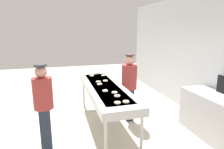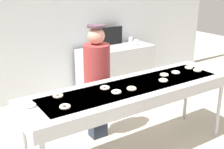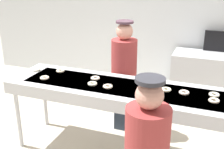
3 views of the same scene
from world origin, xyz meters
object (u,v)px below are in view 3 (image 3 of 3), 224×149
Objects in this scene: sugar_donut_1 at (45,78)px; sugar_donut_7 at (60,71)px; sugar_donut_8 at (36,70)px; sugar_donut_6 at (95,78)px; menu_display at (222,42)px; fryer_conveyor at (119,92)px; sugar_donut_2 at (214,101)px; sugar_donut_9 at (184,92)px; prep_counter at (217,80)px; worker_baker at (124,69)px; sugar_donut_5 at (166,90)px; sugar_donut_4 at (92,84)px; sugar_donut_10 at (150,93)px; sugar_donut_0 at (214,95)px; sugar_donut_3 at (108,86)px.

sugar_donut_7 is at bearing 79.94° from sugar_donut_1.
sugar_donut_6 is at bearing -0.38° from sugar_donut_8.
menu_display is (2.14, 2.45, 0.10)m from sugar_donut_1.
sugar_donut_2 reaches higher than fryer_conveyor.
sugar_donut_8 is at bearing 178.44° from sugar_donut_9.
prep_counter is (0.03, 2.13, -0.55)m from sugar_donut_2.
worker_baker is 1.05× the size of prep_counter.
sugar_donut_1 is 1.57m from sugar_donut_5.
prep_counter is at bearing 39.09° from sugar_donut_8.
menu_display is at bearing 58.75° from sugar_donut_4.
sugar_donut_9 is at bearing -4.55° from sugar_donut_7.
sugar_donut_9 is at bearing -99.03° from menu_display.
sugar_donut_5 is at bearing 6.05° from fryer_conveyor.
sugar_donut_4 is at bearing -170.85° from sugar_donut_5.
menu_display is (1.51, 2.23, 0.10)m from sugar_donut_6.
menu_display is (2.42, 2.22, 0.10)m from sugar_donut_8.
sugar_donut_7 is (-0.94, 0.19, 0.10)m from fryer_conveyor.
sugar_donut_10 is 2.54m from menu_display.
sugar_donut_1 reaches higher than fryer_conveyor.
sugar_donut_4 and sugar_donut_6 have the same top height.
sugar_donut_0 and sugar_donut_9 have the same top height.
sugar_donut_4 is at bearing 3.26° from sugar_donut_1.
prep_counter is at bearing 42.22° from sugar_donut_7.
sugar_donut_9 is at bearing 5.59° from sugar_donut_1.
menu_display is at bearing -144.53° from worker_baker.
sugar_donut_8 is (-2.39, 0.16, 0.00)m from sugar_donut_2.
fryer_conveyor is 2.60m from menu_display.
sugar_donut_2 is (0.00, -0.16, 0.00)m from sugar_donut_0.
sugar_donut_5 is 1.85m from sugar_donut_8.
sugar_donut_9 is (1.15, -0.05, 0.00)m from sugar_donut_6.
sugar_donut_4 is at bearing -11.31° from sugar_donut_8.
sugar_donut_7 is 0.07× the size of worker_baker.
menu_display is (1.25, 2.43, 0.10)m from sugar_donut_3.
sugar_donut_6 is 0.07× the size of prep_counter.
sugar_donut_6 is 1.00× the size of sugar_donut_8.
fryer_conveyor is at bearing -173.95° from sugar_donut_5.
fryer_conveyor is 24.07× the size of sugar_donut_6.
sugar_donut_8 is at bearing 168.69° from sugar_donut_4.
sugar_donut_3 is 1.00× the size of sugar_donut_6.
sugar_donut_6 and sugar_donut_9 have the same top height.
sugar_donut_10 is at bearing -0.82° from sugar_donut_4.
sugar_donut_0 is at bearing -90.91° from menu_display.
sugar_donut_5 reaches higher than prep_counter.
worker_baker is at bearing 103.75° from fryer_conveyor.
sugar_donut_2 is 1.22m from sugar_donut_3.
sugar_donut_4 is at bearing 179.18° from sugar_donut_10.
sugar_donut_2 is 2.20m from prep_counter.
sugar_donut_2 is 2.06m from sugar_donut_7.
sugar_donut_3 is 1.00× the size of sugar_donut_7.
sugar_donut_2 is 0.71m from sugar_donut_10.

